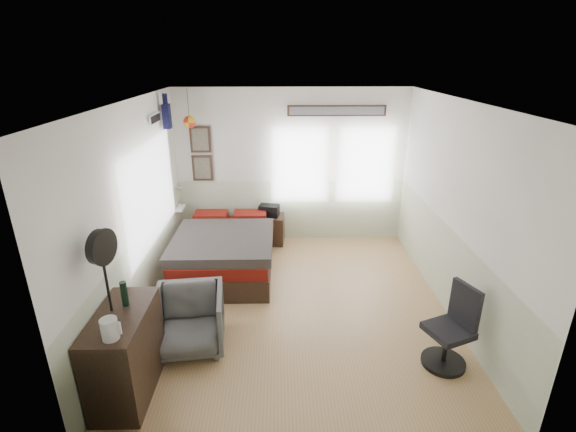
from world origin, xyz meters
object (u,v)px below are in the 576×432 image
(task_chair, at_px, (451,333))
(armchair, at_px, (190,320))
(bed, at_px, (225,251))
(dresser, at_px, (126,353))
(nightstand, at_px, (269,229))

(task_chair, bearing_deg, armchair, 150.91)
(bed, distance_m, task_chair, 3.50)
(dresser, bearing_deg, armchair, 53.97)
(bed, relative_size, nightstand, 3.96)
(armchair, relative_size, nightstand, 1.51)
(dresser, xyz_separation_m, task_chair, (3.37, 0.33, -0.06))
(dresser, relative_size, task_chair, 1.05)
(armchair, xyz_separation_m, nightstand, (0.85, 2.87, -0.10))
(bed, xyz_separation_m, task_chair, (2.70, -2.22, 0.07))
(armchair, height_order, task_chair, task_chair)
(armchair, xyz_separation_m, task_chair, (2.88, -0.34, 0.03))
(nightstand, relative_size, task_chair, 0.54)
(bed, bearing_deg, task_chair, -39.21)
(bed, xyz_separation_m, armchair, (-0.18, -1.87, 0.04))
(nightstand, bearing_deg, dresser, -106.05)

